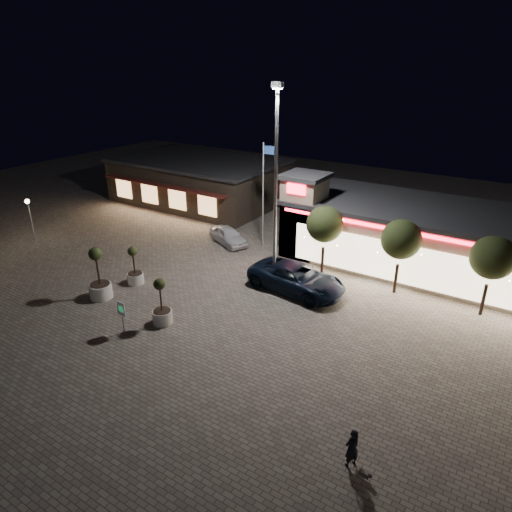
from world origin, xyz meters
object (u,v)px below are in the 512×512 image
Objects in this scene: white_sedan at (228,236)px; pickup_truck at (296,278)px; pedestrian at (352,448)px; planter_mid at (100,282)px; valet_sign at (122,311)px; planter_left at (135,272)px.

pickup_truck is at bearing -92.00° from white_sedan.
pedestrian is 0.49× the size of planter_mid.
valet_sign is at bearing -143.76° from white_sedan.
pickup_truck is 12.07m from planter_mid.
white_sedan is at bearing 68.58° from pickup_truck.
valet_sign is at bearing -49.67° from planter_left.
valet_sign is (3.79, -4.46, 0.49)m from planter_left.
planter_left is at bearing 130.33° from valet_sign.
white_sedan is 11.48m from planter_mid.
white_sedan is 2.44× the size of pedestrian.
valet_sign is at bearing -66.08° from pedestrian.
pickup_truck is at bearing -112.73° from pedestrian.
pedestrian is 13.64m from valet_sign.
planter_mid is (-9.63, -7.28, 0.16)m from pickup_truck.
pickup_truck is at bearing 59.22° from valet_sign.
planter_left is at bearing 122.19° from pickup_truck.
planter_mid is (-1.33, -11.40, 0.35)m from white_sedan.
white_sedan is at bearing 101.84° from valet_sign.
valet_sign is (2.80, -13.35, 0.61)m from white_sedan.
planter_mid is 4.57m from valet_sign.
pedestrian is at bearing -6.80° from valet_sign.
pickup_truck is 3.38× the size of valet_sign.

